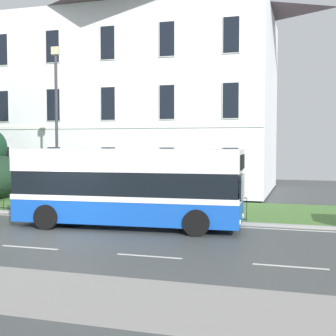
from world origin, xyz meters
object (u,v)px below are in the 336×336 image
(georgian_townhouse, at_px, (139,91))
(single_decker_bus, at_px, (128,186))
(street_lamp_post, at_px, (56,118))
(litter_bin, at_px, (106,199))

(georgian_townhouse, height_order, single_decker_bus, georgian_townhouse)
(street_lamp_post, height_order, litter_bin, street_lamp_post)
(georgian_townhouse, distance_m, street_lamp_post, 11.36)
(single_decker_bus, xyz_separation_m, street_lamp_post, (-4.74, 2.80, 2.85))
(georgian_townhouse, bearing_deg, street_lamp_post, -90.57)
(litter_bin, bearing_deg, street_lamp_post, 175.11)
(litter_bin, bearing_deg, georgian_townhouse, 102.46)
(single_decker_bus, relative_size, street_lamp_post, 1.17)
(street_lamp_post, bearing_deg, georgian_townhouse, 89.43)
(single_decker_bus, relative_size, litter_bin, 7.32)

